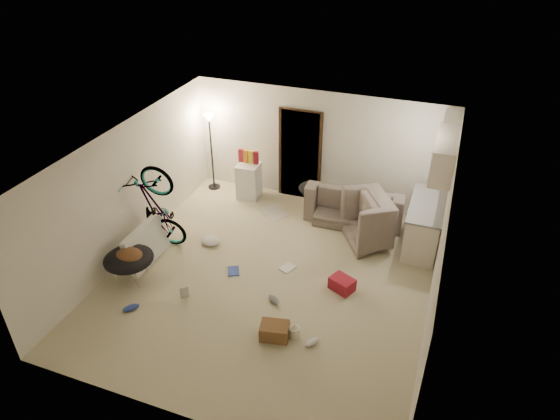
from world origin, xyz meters
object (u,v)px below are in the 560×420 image
(mini_fridge, at_px, (249,181))
(saucer_chair, at_px, (129,263))
(kitchen_counter, at_px, (424,225))
(juicer, at_px, (294,331))
(sofa, at_px, (355,207))
(floor_lamp, at_px, (210,136))
(drink_case_b, at_px, (342,284))
(drink_case_a, at_px, (275,331))
(tv_box, at_px, (146,244))
(bicycle, at_px, (159,225))
(armchair, at_px, (385,223))

(mini_fridge, bearing_deg, saucer_chair, -106.67)
(kitchen_counter, bearing_deg, juicer, -116.13)
(sofa, distance_m, juicer, 3.62)
(floor_lamp, relative_size, sofa, 0.90)
(drink_case_b, relative_size, juicer, 1.57)
(saucer_chair, xyz_separation_m, drink_case_a, (2.87, -0.43, -0.24))
(tv_box, xyz_separation_m, drink_case_b, (3.60, 0.45, -0.25))
(tv_box, height_order, drink_case_a, tv_box)
(sofa, relative_size, bicycle, 1.06)
(bicycle, relative_size, juicer, 7.36)
(kitchen_counter, xyz_separation_m, juicer, (-1.55, -3.16, -0.34))
(floor_lamp, xyz_separation_m, bicycle, (0.10, -2.46, -0.81))
(floor_lamp, relative_size, drink_case_a, 4.15)
(kitchen_counter, xyz_separation_m, tv_box, (-4.73, -2.29, -0.08))
(saucer_chair, bearing_deg, juicer, -5.60)
(floor_lamp, bearing_deg, drink_case_a, -52.69)
(drink_case_a, relative_size, juicer, 1.70)
(mini_fridge, xyz_separation_m, drink_case_a, (2.06, -3.83, -0.28))
(armchair, relative_size, juicer, 4.44)
(sofa, bearing_deg, tv_box, 37.83)
(kitchen_counter, height_order, saucer_chair, kitchen_counter)
(tv_box, relative_size, drink_case_a, 2.53)
(mini_fridge, bearing_deg, kitchen_counter, -11.27)
(mini_fridge, height_order, juicer, mini_fridge)
(kitchen_counter, bearing_deg, sofa, 162.70)
(floor_lamp, xyz_separation_m, sofa, (3.39, -0.20, -1.01))
(mini_fridge, xyz_separation_m, tv_box, (-0.84, -2.84, -0.04))
(floor_lamp, bearing_deg, saucer_chair, -87.94)
(saucer_chair, bearing_deg, floor_lamp, 92.06)
(kitchen_counter, xyz_separation_m, sofa, (-1.44, 0.45, -0.15))
(armchair, distance_m, tv_box, 4.57)
(sofa, bearing_deg, kitchen_counter, 160.72)
(drink_case_b, bearing_deg, saucer_chair, -139.29)
(bicycle, distance_m, juicer, 3.48)
(sofa, relative_size, saucer_chair, 2.31)
(tv_box, height_order, juicer, tv_box)
(tv_box, relative_size, drink_case_b, 2.75)
(floor_lamp, distance_m, saucer_chair, 3.63)
(tv_box, xyz_separation_m, drink_case_a, (2.90, -0.99, -0.24))
(sofa, bearing_deg, armchair, 141.61)
(floor_lamp, xyz_separation_m, drink_case_b, (3.70, -2.49, -1.19))
(kitchen_counter, bearing_deg, mini_fridge, 171.95)
(mini_fridge, relative_size, drink_case_b, 2.01)
(floor_lamp, xyz_separation_m, armchair, (4.10, -0.72, -0.94))
(juicer, bearing_deg, drink_case_b, 72.35)
(tv_box, height_order, drink_case_b, tv_box)
(kitchen_counter, xyz_separation_m, armchair, (-0.73, -0.07, -0.07))
(sofa, bearing_deg, juicer, 86.32)
(armchair, xyz_separation_m, saucer_chair, (-3.97, -2.78, -0.00))
(saucer_chair, bearing_deg, sofa, 45.40)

